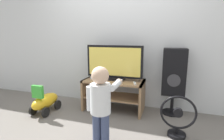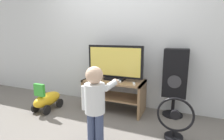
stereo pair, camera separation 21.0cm
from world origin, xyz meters
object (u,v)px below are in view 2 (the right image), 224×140
object	(u,v)px
remote_primary	(134,84)
ride_on_toy	(47,99)
child	(95,99)
floor_fan	(175,121)
remote_secondary	(120,81)
television	(115,63)
game_console	(94,77)
speaker_tower	(175,75)

from	to	relation	value
remote_primary	ride_on_toy	bearing A→B (deg)	-167.52
child	floor_fan	world-z (taller)	child
remote_secondary	child	bearing A→B (deg)	-88.97
remote_primary	remote_secondary	bearing A→B (deg)	165.45
remote_primary	television	bearing A→B (deg)	156.46
remote_secondary	remote_primary	bearing A→B (deg)	-14.55
television	remote_primary	size ratio (longest dim) A/B	7.10
game_console	child	world-z (taller)	child
remote_primary	floor_fan	distance (m)	0.80
remote_secondary	floor_fan	distance (m)	1.03
game_console	ride_on_toy	xyz separation A→B (m)	(-0.68, -0.45, -0.36)
remote_primary	child	world-z (taller)	child
ride_on_toy	speaker_tower	bearing A→B (deg)	16.97
floor_fan	speaker_tower	bearing A→B (deg)	94.86
game_console	floor_fan	distance (m)	1.51
child	floor_fan	bearing A→B (deg)	25.87
ride_on_toy	television	bearing A→B (deg)	24.69
floor_fan	game_console	bearing A→B (deg)	159.18
television	game_console	size ratio (longest dim) A/B	5.94
remote_secondary	floor_fan	size ratio (longest dim) A/B	0.25
remote_primary	ride_on_toy	size ratio (longest dim) A/B	0.23
television	game_console	bearing A→B (deg)	-174.77
television	game_console	world-z (taller)	television
speaker_tower	floor_fan	size ratio (longest dim) A/B	1.99
television	speaker_tower	bearing A→B (deg)	7.65
child	speaker_tower	xyz separation A→B (m)	(0.80, 1.10, 0.12)
television	remote_primary	xyz separation A→B (m)	(0.38, -0.17, -0.27)
remote_primary	ride_on_toy	xyz separation A→B (m)	(-1.43, -0.32, -0.35)
remote_secondary	child	world-z (taller)	child
child	ride_on_toy	size ratio (longest dim) A/B	1.60
remote_secondary	ride_on_toy	bearing A→B (deg)	-162.14
television	child	bearing A→B (deg)	-81.34
remote_primary	speaker_tower	xyz separation A→B (m)	(0.57, 0.29, 0.13)
television	remote_primary	world-z (taller)	television
child	remote_primary	bearing A→B (deg)	74.00
game_console	ride_on_toy	world-z (taller)	game_console
speaker_tower	ride_on_toy	distance (m)	2.14
remote_secondary	child	size ratio (longest dim) A/B	0.14
television	game_console	xyz separation A→B (m)	(-0.37, -0.03, -0.26)
remote_primary	ride_on_toy	world-z (taller)	remote_primary
television	floor_fan	world-z (taller)	television
remote_primary	ride_on_toy	distance (m)	1.50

